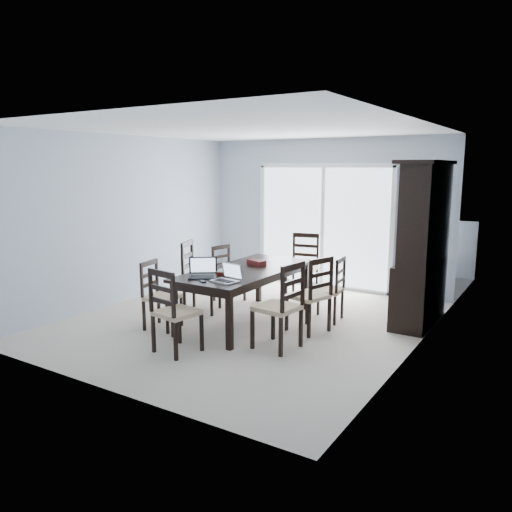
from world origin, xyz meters
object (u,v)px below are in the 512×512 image
object	(u,v)px
chair_right_near	(284,297)
chair_right_far	(333,282)
chair_end_far	(304,258)
game_box	(256,262)
dining_table	(246,274)
laptop_dark	(203,273)
chair_end_near	(170,303)
cell_phone	(203,281)
hot_tub	(299,249)
chair_left_mid	(195,269)
laptop_silver	(225,278)
china_hutch	(423,246)
chair_left_near	(156,287)
chair_left_far	(225,267)
chair_right_mid	(314,287)

from	to	relation	value
chair_right_near	chair_right_far	size ratio (longest dim) A/B	1.16
chair_end_far	game_box	distance (m)	1.39
dining_table	laptop_dark	world-z (taller)	laptop_dark
chair_end_near	cell_phone	size ratio (longest dim) A/B	9.81
dining_table	hot_tub	size ratio (longest dim) A/B	1.22
chair_end_near	laptop_dark	distance (m)	0.75
chair_left_mid	hot_tub	xyz separation A→B (m)	(-0.03, 3.37, -0.19)
chair_left_mid	game_box	distance (m)	0.95
chair_right_near	laptop_silver	xyz separation A→B (m)	(-0.74, -0.14, 0.16)
chair_left_mid	game_box	size ratio (longest dim) A/B	4.40
china_hutch	chair_right_near	world-z (taller)	china_hutch
chair_left_near	hot_tub	distance (m)	4.26
game_box	hot_tub	xyz separation A→B (m)	(-0.93, 3.11, -0.33)
chair_end_near	game_box	distance (m)	1.78
chair_end_near	laptop_silver	distance (m)	0.75
china_hutch	chair_end_far	world-z (taller)	china_hutch
chair_left_far	game_box	distance (m)	1.04
laptop_dark	game_box	xyz separation A→B (m)	(0.14, 1.05, -0.03)
laptop_silver	hot_tub	distance (m)	4.39
chair_right_far	laptop_dark	bearing A→B (deg)	134.72
chair_right_near	chair_right_mid	bearing A→B (deg)	3.94
laptop_silver	hot_tub	size ratio (longest dim) A/B	0.19
chair_left_far	cell_phone	bearing A→B (deg)	38.92
dining_table	chair_end_far	world-z (taller)	chair_end_far
chair_right_mid	hot_tub	bearing A→B (deg)	46.36
chair_left_near	game_box	xyz separation A→B (m)	(0.85, 1.14, 0.23)
chair_right_far	cell_phone	distance (m)	1.91
chair_left_far	hot_tub	xyz separation A→B (m)	(-0.04, 2.63, -0.09)
chair_left_mid	chair_left_far	size ratio (longest dim) A/B	1.19
game_box	hot_tub	bearing A→B (deg)	106.66
chair_end_far	cell_phone	distance (m)	2.62
chair_right_far	china_hutch	bearing A→B (deg)	-67.32
chair_end_far	laptop_dark	size ratio (longest dim) A/B	2.77
cell_phone	game_box	distance (m)	1.24
laptop_dark	cell_phone	bearing A→B (deg)	-87.33
chair_left_near	chair_right_mid	bearing A→B (deg)	105.75
cell_phone	china_hutch	bearing A→B (deg)	78.97
chair_right_mid	chair_end_far	size ratio (longest dim) A/B	0.96
china_hutch	dining_table	bearing A→B (deg)	-148.29
chair_end_far	laptop_dark	world-z (taller)	chair_end_far
chair_right_far	hot_tub	size ratio (longest dim) A/B	0.58
chair_right_mid	cell_phone	xyz separation A→B (m)	(-1.00, -1.01, 0.15)
chair_end_near	game_box	world-z (taller)	chair_end_near
chair_right_near	chair_right_mid	world-z (taller)	chair_right_near
chair_right_far	chair_left_far	bearing A→B (deg)	80.15
chair_right_mid	cell_phone	world-z (taller)	chair_right_mid
chair_left_near	chair_left_mid	size ratio (longest dim) A/B	0.86
chair_left_near	hot_tub	world-z (taller)	chair_left_near
chair_right_mid	hot_tub	distance (m)	3.87
chair_right_mid	chair_end_near	world-z (taller)	chair_right_mid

